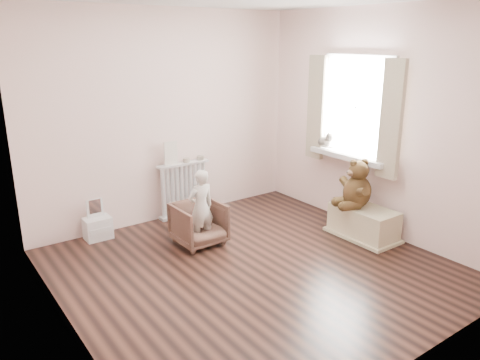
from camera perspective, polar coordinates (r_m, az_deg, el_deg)
floor at (r=4.83m, az=1.71°, el=-10.70°), size 3.60×3.60×0.01m
back_wall at (r=5.88m, az=-8.99°, el=7.53°), size 3.60×0.02×2.60m
front_wall at (r=3.20m, az=21.93°, el=-1.39°), size 3.60×0.02×2.60m
left_wall at (r=3.61m, az=-21.42°, el=0.64°), size 0.02×3.60×2.60m
right_wall at (r=5.65m, az=16.59°, el=6.64°), size 0.02×3.60×2.60m
window at (r=5.78m, az=14.11°, el=8.57°), size 0.03×0.90×1.10m
window_sill at (r=5.82m, az=13.13°, el=2.86°), size 0.22×1.10×0.06m
curtain_left at (r=5.35m, az=17.95°, el=6.98°), size 0.06×0.26×1.30m
curtain_right at (r=6.09m, az=9.28°, el=8.68°), size 0.06×0.26×1.30m
radiator at (r=6.06m, az=-6.87°, el=-0.98°), size 0.69×0.13×0.73m
paper_doll at (r=5.85m, az=-8.44°, el=3.26°), size 0.18×0.02×0.30m
tin_a at (r=5.98m, az=-6.56°, el=2.42°), size 0.09×0.09×0.05m
tin_b at (r=6.08m, az=-4.87°, el=2.72°), size 0.09×0.09×0.05m
toy_vanity at (r=5.64m, az=-17.08°, el=-4.26°), size 0.30×0.21×0.47m
armchair at (r=5.30m, az=-5.02°, el=-5.32°), size 0.52×0.54×0.48m
child at (r=5.18m, az=-4.80°, el=-3.34°), size 0.32×0.21×0.86m
toy_bench at (r=5.66m, az=14.82°, el=-4.81°), size 0.41×0.77×0.36m
teddy_bear at (r=5.52m, az=14.18°, el=-0.12°), size 0.54×0.48×0.56m
plush_cat at (r=6.04m, az=10.31°, el=4.81°), size 0.19×0.27×0.21m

